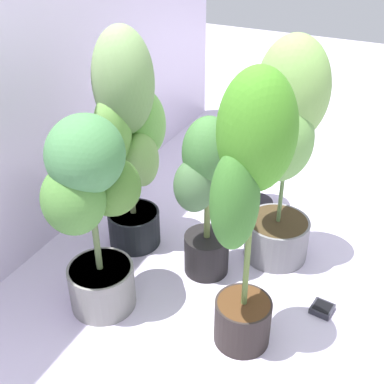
# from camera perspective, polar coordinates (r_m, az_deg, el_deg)

# --- Properties ---
(ground_plane) EXTENTS (8.00, 8.00, 0.00)m
(ground_plane) POSITION_cam_1_polar(r_m,az_deg,el_deg) (2.08, 4.35, -10.32)
(ground_plane) COLOR silver
(ground_plane) RESTS_ON ground
(mylar_back_wall) EXTENTS (3.20, 0.01, 2.00)m
(mylar_back_wall) POSITION_cam_1_polar(r_m,az_deg,el_deg) (2.05, -18.56, 19.22)
(mylar_back_wall) COLOR silver
(mylar_back_wall) RESTS_ON ground
(potted_plant_front_left) EXTENTS (0.31, 0.31, 1.01)m
(potted_plant_front_left) POSITION_cam_1_polar(r_m,az_deg,el_deg) (1.46, 6.47, -0.51)
(potted_plant_front_left) COLOR black
(potted_plant_front_left) RESTS_ON ground
(potted_plant_back_left) EXTENTS (0.44, 0.34, 0.79)m
(potted_plant_back_left) POSITION_cam_1_polar(r_m,az_deg,el_deg) (1.73, -11.39, -1.32)
(potted_plant_back_left) COLOR gray
(potted_plant_back_left) RESTS_ON ground
(potted_plant_back_center) EXTENTS (0.38, 0.27, 0.97)m
(potted_plant_back_center) POSITION_cam_1_polar(r_m,az_deg,el_deg) (2.02, -7.20, 7.05)
(potted_plant_back_center) COLOR black
(potted_plant_back_center) RESTS_ON ground
(potted_plant_center) EXTENTS (0.30, 0.25, 0.70)m
(potted_plant_center) POSITION_cam_1_polar(r_m,az_deg,el_deg) (1.89, 1.49, 0.26)
(potted_plant_center) COLOR black
(potted_plant_center) RESTS_ON ground
(potted_plant_front_right) EXTENTS (0.34, 0.31, 0.97)m
(potted_plant_front_right) POSITION_cam_1_polar(r_m,az_deg,el_deg) (1.93, 10.48, 5.41)
(potted_plant_front_right) COLOR slate
(potted_plant_front_right) RESTS_ON ground
(hygrometer_box) EXTENTS (0.09, 0.09, 0.03)m
(hygrometer_box) POSITION_cam_1_polar(r_m,az_deg,el_deg) (2.02, 14.74, -12.84)
(hygrometer_box) COLOR #2C2C36
(hygrometer_box) RESTS_ON ground
(floor_fan) EXTENTS (0.22, 0.22, 0.38)m
(floor_fan) POSITION_cam_1_polar(r_m,az_deg,el_deg) (2.42, 7.65, 3.49)
(floor_fan) COLOR #252128
(floor_fan) RESTS_ON ground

